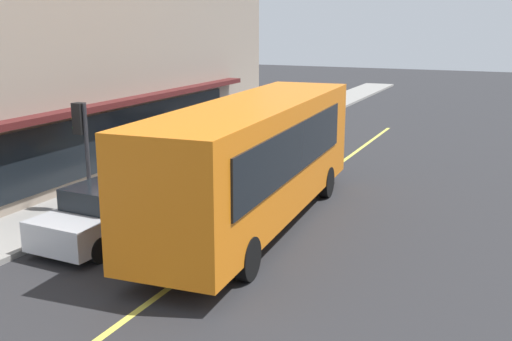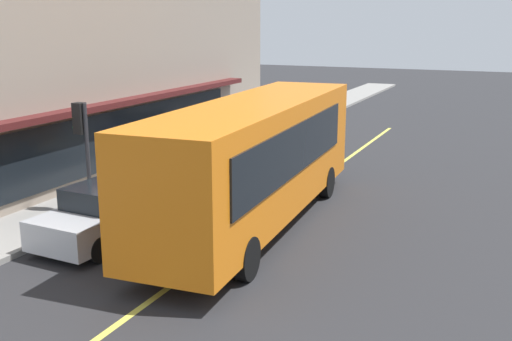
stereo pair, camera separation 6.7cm
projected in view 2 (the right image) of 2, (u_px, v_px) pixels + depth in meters
ground at (249, 229)px, 16.94m from camera, size 120.00×120.00×0.00m
sidewalk at (90, 203)px, 19.11m from camera, size 80.00×2.44×0.15m
lane_centre_stripe at (249, 229)px, 16.93m from camera, size 36.00×0.16×0.01m
bus at (256, 157)px, 16.81m from camera, size 11.25×3.13×3.50m
traffic_light at (82, 131)px, 17.55m from camera, size 0.30×0.52×3.20m
car_silver at (111, 212)px, 16.07m from camera, size 4.40×2.06×1.52m
car_navy at (278, 136)px, 26.54m from camera, size 4.32×1.89×1.52m
pedestrian_mid_block at (236, 114)px, 29.55m from camera, size 0.34×0.34×1.80m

